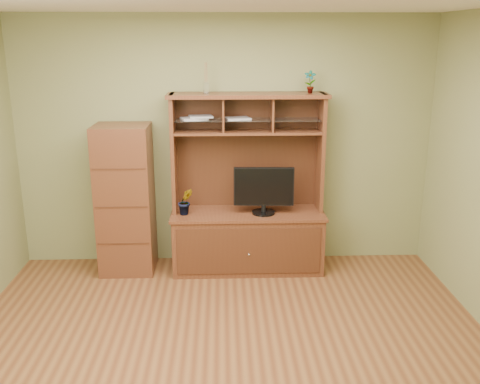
{
  "coord_description": "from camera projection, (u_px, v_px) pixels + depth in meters",
  "views": [
    {
      "loc": [
        -0.03,
        -3.74,
        2.46
      ],
      "look_at": [
        0.14,
        1.2,
        1.02
      ],
      "focal_mm": 40.0,
      "sensor_mm": 36.0,
      "label": 1
    }
  ],
  "objects": [
    {
      "name": "monitor",
      "position": [
        264.0,
        189.0,
        5.61
      ],
      "size": [
        0.64,
        0.25,
        0.5
      ],
      "rotation": [
        0.0,
        0.0,
        -0.05
      ],
      "color": "black",
      "rests_on": "media_hutch"
    },
    {
      "name": "media_hutch",
      "position": [
        248.0,
        222.0,
        5.8
      ],
      "size": [
        1.66,
        0.61,
        1.9
      ],
      "color": "#442113",
      "rests_on": "room"
    },
    {
      "name": "side_cabinet",
      "position": [
        125.0,
        200.0,
        5.67
      ],
      "size": [
        0.57,
        0.52,
        1.59
      ],
      "color": "#442113",
      "rests_on": "room"
    },
    {
      "name": "room",
      "position": [
        226.0,
        195.0,
        3.9
      ],
      "size": [
        4.54,
        4.04,
        2.74
      ],
      "color": "#5B311A",
      "rests_on": "ground"
    },
    {
      "name": "reed_diffuser",
      "position": [
        206.0,
        81.0,
        5.44
      ],
      "size": [
        0.06,
        0.06,
        0.31
      ],
      "color": "silver",
      "rests_on": "media_hutch"
    },
    {
      "name": "top_plant",
      "position": [
        310.0,
        82.0,
        5.47
      ],
      "size": [
        0.14,
        0.11,
        0.23
      ],
      "primitive_type": "imported",
      "rotation": [
        0.0,
        0.0,
        -0.22
      ],
      "color": "#3A6222",
      "rests_on": "media_hutch"
    },
    {
      "name": "orchid_plant",
      "position": [
        185.0,
        201.0,
        5.62
      ],
      "size": [
        0.19,
        0.17,
        0.29
      ],
      "primitive_type": "imported",
      "rotation": [
        0.0,
        0.0,
        0.28
      ],
      "color": "#2A521C",
      "rests_on": "media_hutch"
    },
    {
      "name": "magazines",
      "position": [
        210.0,
        118.0,
        5.54
      ],
      "size": [
        0.75,
        0.26,
        0.04
      ],
      "color": "#A9A8AD",
      "rests_on": "media_hutch"
    }
  ]
}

